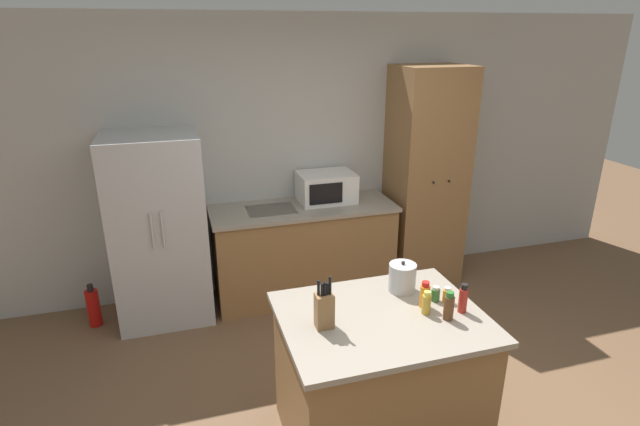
# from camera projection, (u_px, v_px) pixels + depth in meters

# --- Properties ---
(wall_back) EXTENTS (7.20, 0.06, 2.60)m
(wall_back) POSITION_uv_depth(u_px,v_px,m) (310.00, 155.00, 4.84)
(wall_back) COLOR #B2B2AD
(wall_back) RESTS_ON ground_plane
(refrigerator) EXTENTS (0.78, 0.68, 1.66)m
(refrigerator) POSITION_uv_depth(u_px,v_px,m) (159.00, 230.00, 4.29)
(refrigerator) COLOR #B7BABC
(refrigerator) RESTS_ON ground_plane
(back_counter) EXTENTS (1.72, 0.65, 0.90)m
(back_counter) POSITION_uv_depth(u_px,v_px,m) (303.00, 250.00, 4.79)
(back_counter) COLOR olive
(back_counter) RESTS_ON ground_plane
(pantry_cabinet) EXTENTS (0.67, 0.60, 2.14)m
(pantry_cabinet) POSITION_uv_depth(u_px,v_px,m) (426.00, 178.00, 4.92)
(pantry_cabinet) COLOR olive
(pantry_cabinet) RESTS_ON ground_plane
(kitchen_island) EXTENTS (1.18, 0.92, 0.90)m
(kitchen_island) POSITION_uv_depth(u_px,v_px,m) (379.00, 379.00, 3.04)
(kitchen_island) COLOR olive
(kitchen_island) RESTS_ON ground_plane
(microwave) EXTENTS (0.52, 0.39, 0.27)m
(microwave) POSITION_uv_depth(u_px,v_px,m) (326.00, 187.00, 4.73)
(microwave) COLOR white
(microwave) RESTS_ON back_counter
(knife_block) EXTENTS (0.10, 0.08, 0.31)m
(knife_block) POSITION_uv_depth(u_px,v_px,m) (324.00, 309.00, 2.74)
(knife_block) COLOR olive
(knife_block) RESTS_ON kitchen_island
(spice_bottle_tall_dark) EXTENTS (0.05, 0.05, 0.09)m
(spice_bottle_tall_dark) POSITION_uv_depth(u_px,v_px,m) (447.00, 295.00, 3.02)
(spice_bottle_tall_dark) COLOR orange
(spice_bottle_tall_dark) RESTS_ON kitchen_island
(spice_bottle_short_red) EXTENTS (0.06, 0.06, 0.16)m
(spice_bottle_short_red) POSITION_uv_depth(u_px,v_px,m) (425.00, 295.00, 2.95)
(spice_bottle_short_red) COLOR orange
(spice_bottle_short_red) RESTS_ON kitchen_island
(spice_bottle_amber_oil) EXTENTS (0.05, 0.05, 0.09)m
(spice_bottle_amber_oil) POSITION_uv_depth(u_px,v_px,m) (436.00, 294.00, 3.03)
(spice_bottle_amber_oil) COLOR #337033
(spice_bottle_amber_oil) RESTS_ON kitchen_island
(spice_bottle_green_herb) EXTENTS (0.06, 0.06, 0.17)m
(spice_bottle_green_herb) POSITION_uv_depth(u_px,v_px,m) (449.00, 307.00, 2.82)
(spice_bottle_green_herb) COLOR #563319
(spice_bottle_green_herb) RESTS_ON kitchen_island
(spice_bottle_pale_salt) EXTENTS (0.05, 0.05, 0.18)m
(spice_bottle_pale_salt) POSITION_uv_depth(u_px,v_px,m) (463.00, 299.00, 2.90)
(spice_bottle_pale_salt) COLOR #B2281E
(spice_bottle_pale_salt) RESTS_ON kitchen_island
(spice_bottle_orange_cap) EXTENTS (0.05, 0.05, 0.14)m
(spice_bottle_orange_cap) POSITION_uv_depth(u_px,v_px,m) (426.00, 303.00, 2.88)
(spice_bottle_orange_cap) COLOR gold
(spice_bottle_orange_cap) RESTS_ON kitchen_island
(kettle) EXTENTS (0.17, 0.17, 0.21)m
(kettle) POSITION_uv_depth(u_px,v_px,m) (402.00, 277.00, 3.13)
(kettle) COLOR #B2B5B7
(kettle) RESTS_ON kitchen_island
(fire_extinguisher) EXTENTS (0.11, 0.11, 0.40)m
(fire_extinguisher) POSITION_uv_depth(u_px,v_px,m) (94.00, 307.00, 4.34)
(fire_extinguisher) COLOR red
(fire_extinguisher) RESTS_ON ground_plane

